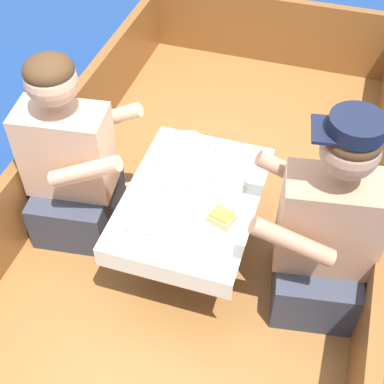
% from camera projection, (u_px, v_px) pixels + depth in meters
% --- Properties ---
extents(ground_plane, '(60.00, 60.00, 0.00)m').
position_uv_depth(ground_plane, '(194.00, 270.00, 2.85)').
color(ground_plane, navy).
extents(boat_deck, '(1.72, 3.52, 0.25)m').
position_uv_depth(boat_deck, '(194.00, 256.00, 2.76)').
color(boat_deck, brown).
rests_on(boat_deck, ground_plane).
extents(gunwale_port, '(0.06, 3.52, 0.40)m').
position_uv_depth(gunwale_port, '(38.00, 177.00, 2.70)').
color(gunwale_port, brown).
rests_on(gunwale_port, boat_deck).
extents(gunwale_starboard, '(0.06, 3.52, 0.40)m').
position_uv_depth(gunwale_starboard, '(374.00, 257.00, 2.36)').
color(gunwale_starboard, brown).
rests_on(gunwale_starboard, boat_deck).
extents(bow_coaming, '(1.60, 0.06, 0.46)m').
position_uv_depth(bow_coaming, '(270.00, 30.00, 3.65)').
color(bow_coaming, brown).
rests_on(bow_coaming, boat_deck).
extents(cockpit_table, '(0.58, 0.82, 0.38)m').
position_uv_depth(cockpit_table, '(192.00, 201.00, 2.40)').
color(cockpit_table, '#B2B2B7').
rests_on(cockpit_table, boat_deck).
extents(person_port, '(0.56, 0.50, 0.97)m').
position_uv_depth(person_port, '(71.00, 164.00, 2.48)').
color(person_port, '#333847').
rests_on(person_port, boat_deck).
extents(person_starboard, '(0.57, 0.51, 1.01)m').
position_uv_depth(person_starboard, '(325.00, 234.00, 2.17)').
color(person_starboard, '#333847').
rests_on(person_starboard, boat_deck).
extents(plate_sandwich, '(0.18, 0.18, 0.01)m').
position_uv_depth(plate_sandwich, '(221.00, 221.00, 2.26)').
color(plate_sandwich, white).
rests_on(plate_sandwich, cockpit_table).
extents(plate_bread, '(0.16, 0.16, 0.01)m').
position_uv_depth(plate_bread, '(196.00, 254.00, 2.14)').
color(plate_bread, white).
rests_on(plate_bread, cockpit_table).
extents(sandwich, '(0.12, 0.11, 0.05)m').
position_uv_depth(sandwich, '(222.00, 217.00, 2.24)').
color(sandwich, tan).
rests_on(sandwich, plate_sandwich).
extents(bowl_port_near, '(0.14, 0.14, 0.04)m').
position_uv_depth(bowl_port_near, '(230.00, 182.00, 2.40)').
color(bowl_port_near, white).
rests_on(bowl_port_near, cockpit_table).
extents(bowl_starboard_near, '(0.12, 0.12, 0.04)m').
position_uv_depth(bowl_starboard_near, '(166.00, 161.00, 2.49)').
color(bowl_starboard_near, white).
rests_on(bowl_starboard_near, cockpit_table).
extents(bowl_center_far, '(0.13, 0.13, 0.04)m').
position_uv_depth(bowl_center_far, '(189.00, 142.00, 2.59)').
color(bowl_center_far, white).
rests_on(bowl_center_far, cockpit_table).
extents(coffee_cup_port, '(0.10, 0.07, 0.06)m').
position_uv_depth(coffee_cup_port, '(136.00, 228.00, 2.20)').
color(coffee_cup_port, white).
rests_on(coffee_cup_port, cockpit_table).
extents(coffee_cup_starboard, '(0.09, 0.06, 0.05)m').
position_uv_depth(coffee_cup_starboard, '(223.00, 149.00, 2.55)').
color(coffee_cup_starboard, white).
rests_on(coffee_cup_starboard, cockpit_table).
extents(coffee_cup_center, '(0.10, 0.07, 0.06)m').
position_uv_depth(coffee_cup_center, '(176.00, 181.00, 2.39)').
color(coffee_cup_center, white).
rests_on(coffee_cup_center, cockpit_table).
extents(utensil_spoon_center, '(0.16, 0.08, 0.01)m').
position_uv_depth(utensil_spoon_center, '(150.00, 182.00, 2.42)').
color(utensil_spoon_center, silver).
rests_on(utensil_spoon_center, cockpit_table).
extents(utensil_spoon_port, '(0.14, 0.12, 0.01)m').
position_uv_depth(utensil_spoon_port, '(169.00, 231.00, 2.23)').
color(utensil_spoon_port, silver).
rests_on(utensil_spoon_port, cockpit_table).
extents(utensil_knife_starboard, '(0.11, 0.14, 0.00)m').
position_uv_depth(utensil_knife_starboard, '(200.00, 164.00, 2.51)').
color(utensil_knife_starboard, silver).
rests_on(utensil_knife_starboard, cockpit_table).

